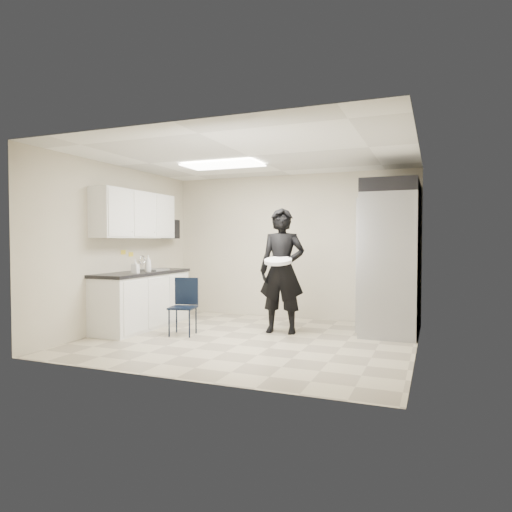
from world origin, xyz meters
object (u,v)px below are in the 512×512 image
at_px(commercial_fridge, 391,264).
at_px(man_tuxedo, 282,271).
at_px(folding_chair, 183,308).
at_px(lower_counter, 143,301).

xyz_separation_m(commercial_fridge, man_tuxedo, (-1.54, -0.64, -0.10)).
bearing_deg(commercial_fridge, man_tuxedo, -157.35).
bearing_deg(man_tuxedo, commercial_fridge, 17.81).
bearing_deg(man_tuxedo, folding_chair, -156.33).
height_order(lower_counter, commercial_fridge, commercial_fridge).
bearing_deg(folding_chair, man_tuxedo, 17.27).
height_order(lower_counter, man_tuxedo, man_tuxedo).
distance_m(lower_counter, folding_chair, 0.96).
distance_m(lower_counter, man_tuxedo, 2.34).
bearing_deg(lower_counter, man_tuxedo, 10.90).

